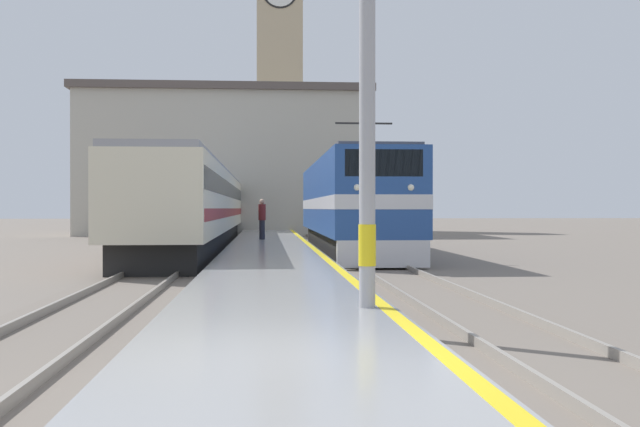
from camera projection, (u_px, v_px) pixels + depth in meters
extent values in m
plane|color=#70665B|center=(269.00, 245.00, 37.38)|extent=(200.00, 200.00, 0.00)
cube|color=#999999|center=(270.00, 246.00, 32.39)|extent=(3.33, 140.00, 0.41)
cube|color=yellow|center=(305.00, 241.00, 32.50)|extent=(0.20, 140.00, 0.00)
cube|color=#70665B|center=(345.00, 250.00, 32.63)|extent=(2.83, 140.00, 0.02)
cube|color=gray|center=(329.00, 248.00, 32.58)|extent=(0.07, 140.00, 0.14)
cube|color=gray|center=(361.00, 248.00, 32.68)|extent=(0.07, 140.00, 0.14)
cube|color=#70665B|center=(194.00, 251.00, 32.15)|extent=(2.83, 140.00, 0.02)
cube|color=gray|center=(177.00, 249.00, 32.10)|extent=(0.07, 140.00, 0.14)
cube|color=gray|center=(211.00, 249.00, 32.20)|extent=(0.07, 140.00, 0.14)
cube|color=black|center=(349.00, 242.00, 30.96)|extent=(2.46, 16.66, 0.90)
cube|color=#23478C|center=(349.00, 197.00, 30.95)|extent=(2.90, 18.11, 2.83)
cube|color=silver|center=(349.00, 204.00, 30.95)|extent=(2.92, 18.13, 0.44)
cube|color=silver|center=(383.00, 254.00, 22.08)|extent=(2.76, 0.30, 0.81)
cube|color=black|center=(384.00, 163.00, 21.97)|extent=(2.32, 0.12, 0.80)
sphere|color=white|center=(357.00, 187.00, 21.88)|extent=(0.20, 0.20, 0.20)
sphere|color=white|center=(411.00, 187.00, 22.00)|extent=(0.20, 0.20, 0.20)
cube|color=#4C4C51|center=(349.00, 161.00, 30.94)|extent=(2.61, 17.20, 0.12)
cylinder|color=#333333|center=(365.00, 137.00, 26.07)|extent=(0.06, 0.63, 1.03)
cylinder|color=#333333|center=(362.00, 138.00, 26.77)|extent=(0.06, 0.63, 1.03)
cube|color=#262626|center=(364.00, 123.00, 26.42)|extent=(2.03, 0.08, 0.06)
cube|color=black|center=(200.00, 238.00, 35.02)|extent=(2.47, 30.60, 0.90)
cube|color=beige|center=(200.00, 202.00, 35.01)|extent=(2.90, 31.88, 2.52)
cube|color=black|center=(200.00, 191.00, 35.01)|extent=(2.92, 31.24, 0.64)
cube|color=maroon|center=(200.00, 212.00, 35.01)|extent=(2.92, 31.24, 0.36)
cube|color=gray|center=(200.00, 173.00, 35.00)|extent=(2.67, 31.88, 0.20)
cylinder|color=#9E9EA3|center=(367.00, 23.00, 10.77)|extent=(0.23, 0.23, 8.20)
cylinder|color=yellow|center=(367.00, 245.00, 10.79)|extent=(0.25, 0.25, 0.60)
cylinder|color=#23232D|center=(262.00, 230.00, 34.44)|extent=(0.26, 0.26, 0.89)
cylinder|color=maroon|center=(262.00, 212.00, 34.43)|extent=(0.34, 0.34, 0.74)
sphere|color=tan|center=(262.00, 202.00, 34.43)|extent=(0.24, 0.24, 0.24)
cube|color=tan|center=(279.00, 98.00, 65.48)|extent=(3.92, 3.92, 23.11)
cube|color=#B7B2A3|center=(226.00, 166.00, 53.12)|extent=(19.62, 8.22, 9.67)
cube|color=#564C47|center=(226.00, 95.00, 53.09)|extent=(20.22, 8.82, 0.50)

